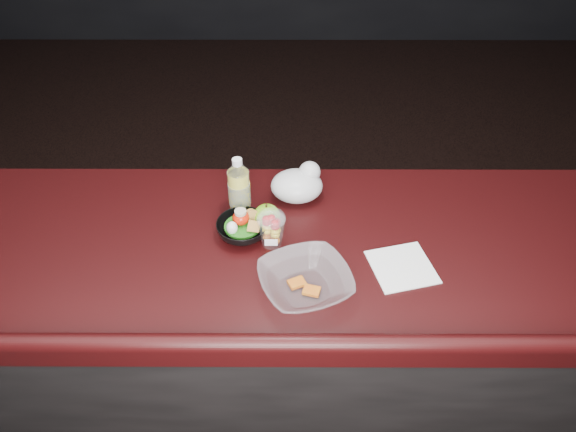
# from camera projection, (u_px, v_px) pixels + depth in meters

# --- Properties ---
(counter) EXTENTS (4.06, 0.71, 1.02)m
(counter) POSITION_uv_depth(u_px,v_px,m) (248.00, 351.00, 1.91)
(counter) COLOR black
(counter) RESTS_ON ground
(lemonade_bottle) EXTENTS (0.07, 0.07, 0.20)m
(lemonade_bottle) POSITION_uv_depth(u_px,v_px,m) (239.00, 191.00, 1.63)
(lemonade_bottle) COLOR gold
(lemonade_bottle) RESTS_ON counter
(fruit_cup) EXTENTS (0.08, 0.08, 0.11)m
(fruit_cup) POSITION_uv_depth(u_px,v_px,m) (271.00, 228.00, 1.55)
(fruit_cup) COLOR white
(fruit_cup) RESTS_ON counter
(green_apple) EXTENTS (0.08, 0.08, 0.08)m
(green_apple) POSITION_uv_depth(u_px,v_px,m) (267.00, 216.00, 1.61)
(green_apple) COLOR #4C8D10
(green_apple) RESTS_ON counter
(plastic_bag) EXTENTS (0.16, 0.13, 0.12)m
(plastic_bag) POSITION_uv_depth(u_px,v_px,m) (298.00, 184.00, 1.70)
(plastic_bag) COLOR silver
(plastic_bag) RESTS_ON counter
(snack_bowl) EXTENTS (0.15, 0.15, 0.08)m
(snack_bowl) POSITION_uv_depth(u_px,v_px,m) (242.00, 228.00, 1.59)
(snack_bowl) COLOR black
(snack_bowl) RESTS_ON counter
(takeout_bowl) EXTENTS (0.30, 0.30, 0.06)m
(takeout_bowl) POSITION_uv_depth(u_px,v_px,m) (305.00, 282.00, 1.43)
(takeout_bowl) COLOR silver
(takeout_bowl) RESTS_ON counter
(paper_napkin) EXTENTS (0.19, 0.19, 0.00)m
(paper_napkin) POSITION_uv_depth(u_px,v_px,m) (402.00, 267.00, 1.51)
(paper_napkin) COLOR white
(paper_napkin) RESTS_ON counter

